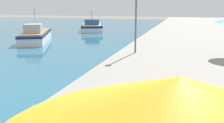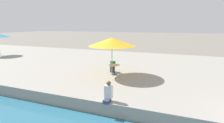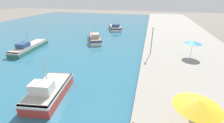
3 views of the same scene
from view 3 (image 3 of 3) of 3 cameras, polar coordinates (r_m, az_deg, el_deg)
water_basin at (r=48.58m, az=-22.92°, el=10.58°), size 56.00×90.00×0.04m
quay_promenade at (r=39.72m, az=24.48°, el=8.03°), size 16.00×90.00×0.70m
fishing_boat_near at (r=17.27m, az=-22.98°, el=-10.19°), size 3.90×6.61×4.20m
fishing_boat_mid at (r=33.23m, az=-29.06°, el=4.88°), size 3.18×9.15×3.37m
fishing_boat_far at (r=35.38m, az=-6.51°, el=8.94°), size 5.73×8.75×3.55m
fishing_boat_distant at (r=46.75m, az=1.20°, el=12.84°), size 5.39×7.51×3.29m
cafe_umbrella_pink at (r=12.46m, az=29.89°, el=-13.64°), size 3.33×3.33×2.71m
cafe_umbrella_white at (r=27.19m, az=28.56°, el=6.49°), size 2.61×2.61×2.63m
lamppost at (r=25.56m, az=15.09°, el=9.28°), size 0.36×0.36×4.56m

